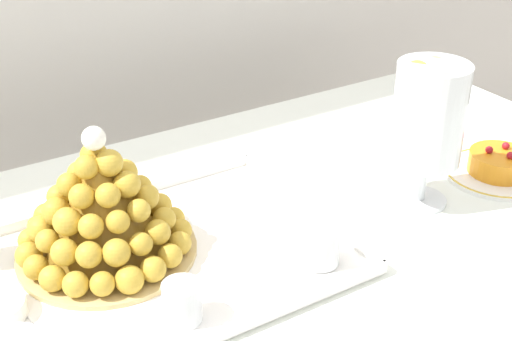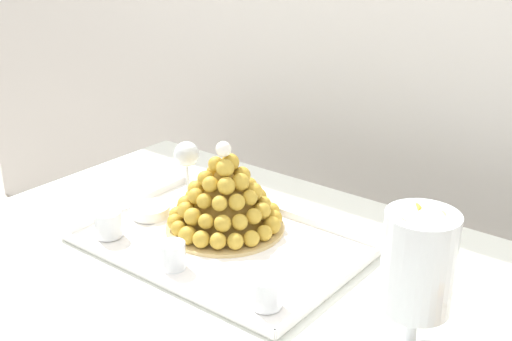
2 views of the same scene
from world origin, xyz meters
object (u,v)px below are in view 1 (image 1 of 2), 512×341
object	(u,v)px
serving_tray	(144,267)
croquembouche	(102,209)
dessert_cup_mid_left	(182,304)
fruit_tart_plate	(499,167)
macaron_goblet	(429,116)
dessert_cup_centre	(320,247)

from	to	relation	value
serving_tray	croquembouche	xyz separation A→B (m)	(-0.03, 0.06, 0.08)
dessert_cup_mid_left	fruit_tart_plate	bearing A→B (deg)	5.32
fruit_tart_plate	macaron_goblet	bearing A→B (deg)	178.01
dessert_cup_mid_left	fruit_tart_plate	distance (m)	0.68
dessert_cup_centre	serving_tray	bearing A→B (deg)	150.29
croquembouche	macaron_goblet	world-z (taller)	macaron_goblet
serving_tray	dessert_cup_mid_left	xyz separation A→B (m)	(-0.00, -0.14, 0.03)
serving_tray	macaron_goblet	bearing A→B (deg)	-8.02
dessert_cup_centre	macaron_goblet	size ratio (longest dim) A/B	0.22
dessert_cup_mid_left	croquembouche	bearing A→B (deg)	98.73
dessert_cup_mid_left	macaron_goblet	xyz separation A→B (m)	(0.49, 0.07, 0.13)
croquembouche	macaron_goblet	bearing A→B (deg)	-13.69
dessert_cup_mid_left	dessert_cup_centre	bearing A→B (deg)	2.07
dessert_cup_mid_left	dessert_cup_centre	size ratio (longest dim) A/B	0.99
croquembouche	serving_tray	bearing A→B (deg)	-59.47
serving_tray	dessert_cup_mid_left	bearing A→B (deg)	-91.71
dessert_cup_mid_left	macaron_goblet	distance (m)	0.51
dessert_cup_mid_left	macaron_goblet	world-z (taller)	macaron_goblet
macaron_goblet	croquembouche	bearing A→B (deg)	166.31
dessert_cup_centre	macaron_goblet	bearing A→B (deg)	13.46
macaron_goblet	dessert_cup_centre	bearing A→B (deg)	-166.54
croquembouche	dessert_cup_mid_left	distance (m)	0.21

